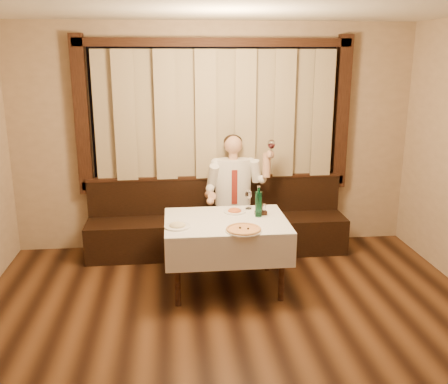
{
  "coord_description": "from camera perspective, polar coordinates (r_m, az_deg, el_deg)",
  "views": [
    {
      "loc": [
        -0.54,
        -3.18,
        2.41
      ],
      "look_at": [
        0.0,
        1.9,
        1.0
      ],
      "focal_mm": 40.0,
      "sensor_mm": 36.0,
      "label": 1
    }
  ],
  "objects": [
    {
      "name": "cruet_caddy",
      "position": [
        5.34,
        4.24,
        -2.12
      ],
      "size": [
        0.13,
        0.08,
        0.14
      ],
      "rotation": [
        0.0,
        0.0,
        0.13
      ],
      "color": "black",
      "rests_on": "dining_table"
    },
    {
      "name": "pasta_cream",
      "position": [
        4.97,
        -5.36,
        -3.65
      ],
      "size": [
        0.26,
        0.26,
        0.09
      ],
      "rotation": [
        0.0,
        0.0,
        -0.33
      ],
      "color": "white",
      "rests_on": "dining_table"
    },
    {
      "name": "green_bottle",
      "position": [
        5.26,
        3.97,
        -1.33
      ],
      "size": [
        0.07,
        0.07,
        0.33
      ],
      "rotation": [
        0.0,
        0.0,
        -0.26
      ],
      "color": "#11512F",
      "rests_on": "dining_table"
    },
    {
      "name": "seated_man",
      "position": [
        6.07,
        1.2,
        0.54
      ],
      "size": [
        0.83,
        0.62,
        1.48
      ],
      "color": "black",
      "rests_on": "ground"
    },
    {
      "name": "pizza",
      "position": [
        4.85,
        2.26,
        -4.31
      ],
      "size": [
        0.36,
        0.36,
        0.04
      ],
      "rotation": [
        0.0,
        0.0,
        0.21
      ],
      "color": "white",
      "rests_on": "dining_table"
    },
    {
      "name": "pasta_red",
      "position": [
        5.41,
        1.22,
        -2.0
      ],
      "size": [
        0.24,
        0.24,
        0.08
      ],
      "rotation": [
        0.0,
        0.0,
        -0.3
      ],
      "color": "white",
      "rests_on": "dining_table"
    },
    {
      "name": "dining_table",
      "position": [
        5.22,
        0.23,
        -4.28
      ],
      "size": [
        1.27,
        0.97,
        0.76
      ],
      "color": "black",
      "rests_on": "ground"
    },
    {
      "name": "banquette",
      "position": [
        6.29,
        -0.79,
        -4.07
      ],
      "size": [
        3.2,
        0.61,
        0.94
      ],
      "color": "black",
      "rests_on": "ground"
    },
    {
      "name": "room",
      "position": [
        4.29,
        1.3,
        3.14
      ],
      "size": [
        5.01,
        6.01,
        2.81
      ],
      "color": "black",
      "rests_on": "ground"
    },
    {
      "name": "table_wine_glass",
      "position": [
        5.51,
        2.83,
        -0.39
      ],
      "size": [
        0.08,
        0.08,
        0.21
      ],
      "rotation": [
        0.0,
        0.0,
        0.41
      ],
      "color": "white",
      "rests_on": "dining_table"
    }
  ]
}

